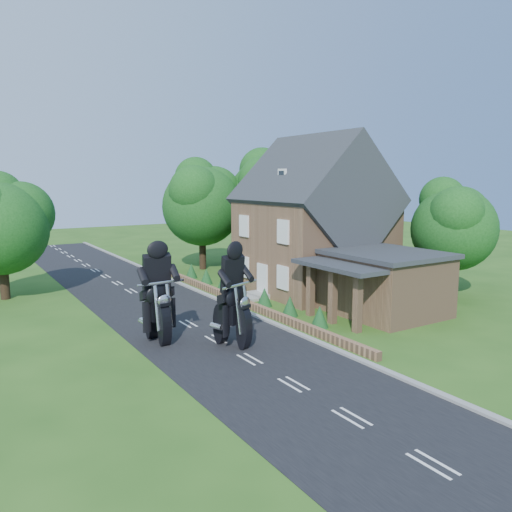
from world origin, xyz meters
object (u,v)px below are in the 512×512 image
garden_wall (241,301)px  motorcycle_follow (158,328)px  motorcycle_lead (233,331)px  annex (383,282)px  house (314,225)px

garden_wall → motorcycle_follow: size_ratio=14.76×
garden_wall → motorcycle_lead: size_ratio=14.63×
motorcycle_lead → motorcycle_follow: bearing=-61.7°
annex → motorcycle_lead: bearing=-177.5°
house → annex: bearing=-95.2°
house → motorcycle_follow: 14.22m
garden_wall → annex: annex is taller
house → motorcycle_lead: size_ratio=6.81×
house → motorcycle_follow: size_ratio=6.87×
annex → garden_wall: bearing=133.8°
garden_wall → house: (6.19, 1.00, 4.14)m
motorcycle_lead → motorcycle_follow: size_ratio=1.01×
motorcycle_lead → motorcycle_follow: motorcycle_lead is taller
annex → motorcycle_follow: annex is taller
garden_wall → annex: size_ratio=3.12×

